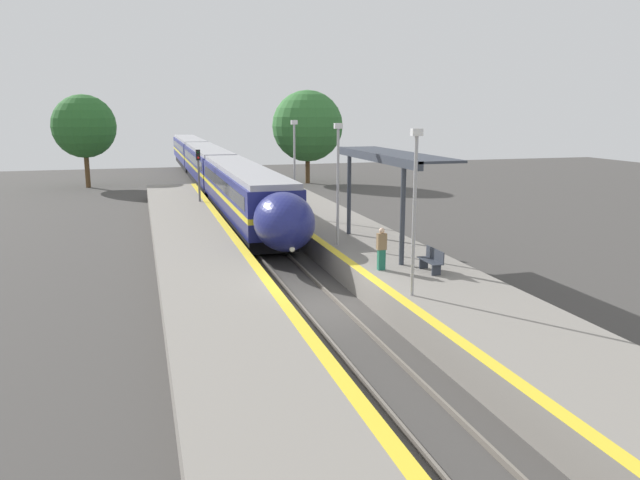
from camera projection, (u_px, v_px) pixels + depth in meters
name	position (u px, v px, depth m)	size (l,w,h in m)	color
ground_plane	(322.00, 309.00, 22.74)	(120.00, 120.00, 0.00)	#423F3D
rail_left	(303.00, 309.00, 22.53)	(0.08, 90.00, 0.15)	slate
rail_right	(341.00, 305.00, 22.92)	(0.08, 90.00, 0.15)	slate
train	(209.00, 166.00, 56.76)	(2.85, 64.96, 3.69)	black
platform_right	(422.00, 287.00, 23.71)	(4.56, 64.00, 1.06)	gray
platform_left	(220.00, 304.00, 21.63)	(3.97, 64.00, 1.06)	gray
platform_bench	(432.00, 260.00, 23.74)	(0.44, 1.45, 0.89)	#2D333D
person_waiting	(382.00, 248.00, 23.95)	(0.36, 0.22, 1.66)	#1E604C
railway_signal	(199.00, 176.00, 41.70)	(0.28, 0.28, 4.52)	#59595E
lamppost_near	(415.00, 202.00, 20.16)	(0.36, 0.20, 5.49)	#9E9EA3
lamppost_mid	(338.00, 177.00, 27.84)	(0.36, 0.20, 5.49)	#9E9EA3
lamppost_far	(294.00, 162.00, 35.52)	(0.36, 0.20, 5.49)	#9E9EA3
station_canopy	(386.00, 160.00, 27.37)	(2.02, 9.57, 4.23)	#333842
background_tree_left	(84.00, 126.00, 57.02)	(5.76, 5.76, 8.51)	brown
background_tree_right	(307.00, 126.00, 60.43)	(6.86, 6.86, 8.99)	brown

